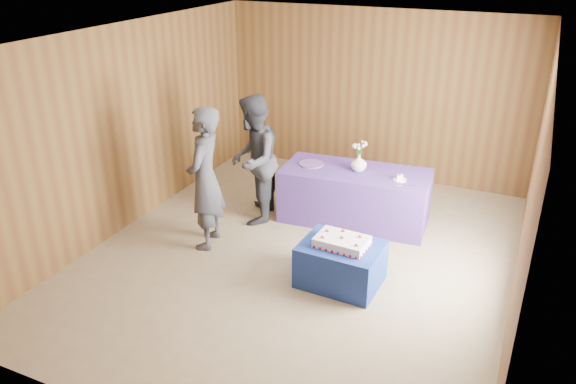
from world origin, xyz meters
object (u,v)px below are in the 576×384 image
Objects in this scene: vase at (359,163)px; sheet_cake at (342,242)px; serving_table at (355,196)px; guest_right at (253,160)px; guest_left at (205,179)px; cake_table at (341,264)px.

sheet_cake is at bearing -78.06° from vase.
guest_right reaches higher than serving_table.
guest_left is (-1.88, 0.17, 0.37)m from sheet_cake.
cake_table is 0.45× the size of serving_table.
guest_right is at bearing 152.59° from guest_left.
guest_left is (-1.87, 0.16, 0.67)m from cake_table.
sheet_cake is (0.01, -0.01, 0.30)m from cake_table.
serving_table is 1.09× the size of guest_left.
guest_right is (-1.32, -0.57, 0.03)m from vase.
guest_left reaches higher than sheet_cake.
guest_left reaches higher than guest_right.
guest_left is 1.03× the size of guest_right.
cake_table is 0.50× the size of guest_right.
vase is at bearing 39.38° from serving_table.
sheet_cake is 2.73× the size of vase.
vase is (-0.34, 1.61, 0.61)m from cake_table.
serving_table is at bearing -136.07° from vase.
guest_left reaches higher than serving_table.
guest_right is at bearing -161.77° from serving_table.
cake_table is at bearing 71.39° from guest_left.
serving_table is 8.73× the size of vase.
guest_left reaches higher than vase.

